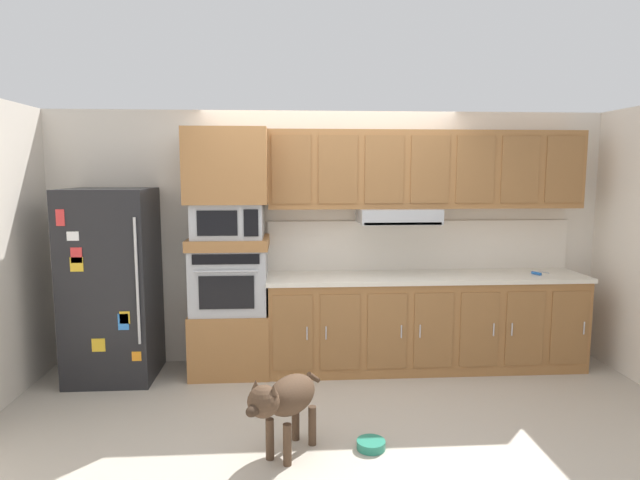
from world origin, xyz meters
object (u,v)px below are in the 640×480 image
Objects in this scene: built_in_oven at (230,279)px; dog at (285,399)px; refrigerator at (112,284)px; dog_food_bowl at (371,444)px; microwave at (229,220)px; screwdriver at (537,273)px.

dog is at bearing -71.89° from built_in_oven.
refrigerator is 8.80× the size of dog_food_bowl.
screwdriver is at bearing -1.08° from microwave.
dog is (1.59, -1.53, -0.48)m from refrigerator.
screwdriver is 0.23× the size of dog.
refrigerator is 4.03m from screwdriver.
microwave is 3.22× the size of dog_food_bowl.
screwdriver reaches higher than dog_food_bowl.
microwave is at bearing 125.94° from dog_food_bowl.
dog_food_bowl is (0.59, 0.06, -0.37)m from dog.
refrigerator is 2.47× the size of dog.
microwave is (1.07, 0.07, 0.58)m from refrigerator.
dog is (0.52, -1.60, -1.06)m from microwave.
microwave is at bearing 3.63° from refrigerator.
refrigerator is at bearing -99.07° from dog.
microwave reaches higher than dog_food_bowl.
dog_food_bowl is (1.11, -1.53, -0.87)m from built_in_oven.
refrigerator is 1.07m from built_in_oven.
built_in_oven is 3.50× the size of dog_food_bowl.
refrigerator is at bearing -179.83° from screwdriver.
built_in_oven is (1.07, 0.07, 0.02)m from refrigerator.
microwave is 0.90× the size of dog.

